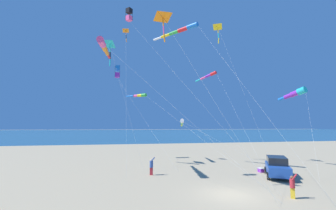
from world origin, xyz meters
name	(u,v)px	position (x,y,z in m)	size (l,w,h in m)	color
ground_plane	(232,195)	(0.00, 0.00, 0.00)	(600.00, 600.00, 0.00)	tan
ocean_water_strip	(134,132)	(165.00, 0.00, 0.00)	(240.00, 600.00, 0.01)	#285B7A
parked_car	(277,167)	(4.14, -6.82, 0.95)	(4.64, 3.80, 1.85)	#1E479E
cooler_box	(261,170)	(6.38, -6.57, 0.21)	(0.62, 0.42, 0.42)	purple
person_adult_flyer	(151,165)	(7.22, 4.79, 0.94)	(0.48, 0.58, 1.73)	#B72833
person_child_green_jacket	(292,185)	(-1.54, -3.61, 0.89)	(0.57, 0.58, 1.62)	gold
kite_delta_checkered_midright	(163,18)	(2.16, 4.51, 13.58)	(5.88, 7.03, 13.98)	orange
kite_windsock_black_fish_shape	(209,76)	(13.44, -3.82, 11.73)	(14.82, 2.39, 12.25)	red
kite_windsock_small_distant	(180,30)	(10.13, 1.03, 16.34)	(17.19, 8.71, 16.68)	blue
kite_box_rainbow_low_near	(129,15)	(5.93, 7.20, 15.49)	(7.79, 10.58, 16.15)	black
kite_windsock_blue_topmost	(295,93)	(7.82, -12.50, 8.68)	(8.12, 4.08, 9.36)	#1EB7C6
kite_box_long_streamer_left	(117,72)	(18.58, 8.69, 12.96)	(10.70, 7.20, 13.87)	blue
kite_delta_striped_overhead	(218,27)	(12.44, -4.92, 18.33)	(7.77, 3.50, 18.76)	yellow
kite_delta_orange_high_right	(110,44)	(13.86, 9.51, 15.36)	(5.31, 5.15, 15.91)	#1EB7C6
kite_windsock_long_streamer_right	(104,47)	(7.50, 9.64, 12.70)	(13.95, 12.32, 13.03)	#EF4C93
kite_windsock_yellow_midlevel	(139,96)	(13.15, 5.75, 8.64)	(13.63, 10.68, 8.86)	green
kite_delta_red_high_left	(126,31)	(16.22, 7.53, 18.36)	(10.61, 1.28, 18.71)	orange
kite_windsock_magenta_far_left	(182,123)	(14.85, -0.34, 5.27)	(11.81, 8.31, 5.77)	white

